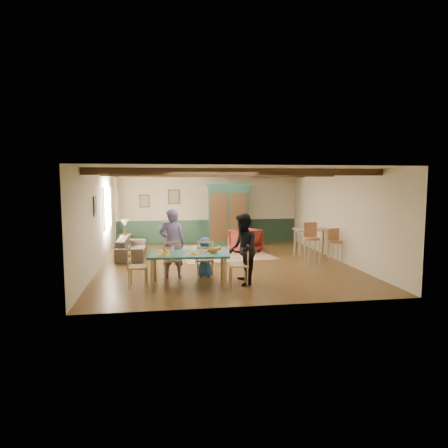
{
  "coord_description": "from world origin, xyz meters",
  "views": [
    {
      "loc": [
        -1.78,
        -11.3,
        2.4
      ],
      "look_at": [
        0.02,
        0.13,
        1.15
      ],
      "focal_mm": 32.0,
      "sensor_mm": 36.0,
      "label": 1
    }
  ],
  "objects": [
    {
      "name": "end_table",
      "position": [
        -3.04,
        2.76,
        0.28
      ],
      "size": [
        0.5,
        0.5,
        0.56
      ],
      "primitive_type": null,
      "rotation": [
        0.0,
        0.0,
        -0.1
      ],
      "color": "black",
      "rests_on": "floor"
    },
    {
      "name": "person_man",
      "position": [
        -1.52,
        -1.44,
        0.87
      ],
      "size": [
        0.66,
        0.45,
        1.73
      ],
      "primitive_type": "imported",
      "rotation": [
        0.0,
        0.0,
        3.08
      ],
      "color": "slate",
      "rests_on": "floor"
    },
    {
      "name": "picture_left_wall",
      "position": [
        -3.47,
        -0.6,
        1.75
      ],
      "size": [
        0.04,
        0.42,
        0.52
      ],
      "primitive_type": null,
      "color": "tan",
      "rests_on": "wall_left"
    },
    {
      "name": "area_rug",
      "position": [
        0.16,
        1.86,
        0.01
      ],
      "size": [
        3.25,
        3.71,
        0.01
      ],
      "primitive_type": "cube",
      "rotation": [
        0.0,
        0.0,
        0.13
      ],
      "color": "#BDB089",
      "rests_on": "floor"
    },
    {
      "name": "dining_chair_end_left",
      "position": [
        -2.33,
        -2.2,
        0.48
      ],
      "size": [
        0.47,
        0.45,
        0.95
      ],
      "primitive_type": null,
      "rotation": [
        0.0,
        0.0,
        1.51
      ],
      "color": "tan",
      "rests_on": "floor"
    },
    {
      "name": "floor",
      "position": [
        0.0,
        0.0,
        0.0
      ],
      "size": [
        8.0,
        8.0,
        0.0
      ],
      "primitive_type": "plane",
      "color": "#482E14",
      "rests_on": "ground"
    },
    {
      "name": "cat",
      "position": [
        -0.63,
        -2.41,
        0.84
      ],
      "size": [
        0.37,
        0.16,
        0.18
      ],
      "primitive_type": null,
      "rotation": [
        0.0,
        0.0,
        -0.06
      ],
      "color": "#BB7421",
      "rests_on": "dining_table"
    },
    {
      "name": "place_setting_far_left",
      "position": [
        -1.71,
        -1.98,
        0.81
      ],
      "size": [
        0.42,
        0.33,
        0.11
      ],
      "primitive_type": null,
      "rotation": [
        0.0,
        0.0,
        -0.06
      ],
      "color": "gold",
      "rests_on": "dining_table"
    },
    {
      "name": "ceiling_beam_mid",
      "position": [
        0.0,
        0.4,
        2.61
      ],
      "size": [
        6.95,
        0.16,
        0.16
      ],
      "primitive_type": "cube",
      "color": "black",
      "rests_on": "ceiling"
    },
    {
      "name": "place_setting_far_right",
      "position": [
        -0.61,
        -2.06,
        0.81
      ],
      "size": [
        0.42,
        0.33,
        0.11
      ],
      "primitive_type": null,
      "rotation": [
        0.0,
        0.0,
        -0.06
      ],
      "color": "gold",
      "rests_on": "dining_table"
    },
    {
      "name": "table_lamp",
      "position": [
        -3.04,
        2.76,
        0.82
      ],
      "size": [
        0.31,
        0.31,
        0.51
      ],
      "primitive_type": null,
      "rotation": [
        0.0,
        0.0,
        0.1
      ],
      "color": "beige",
      "rests_on": "end_table"
    },
    {
      "name": "dining_chair_far_left",
      "position": [
        -1.53,
        -1.52,
        0.48
      ],
      "size": [
        0.45,
        0.47,
        0.95
      ],
      "primitive_type": null,
      "rotation": [
        0.0,
        0.0,
        3.08
      ],
      "color": "tan",
      "rests_on": "floor"
    },
    {
      "name": "wall_back",
      "position": [
        0.0,
        4.0,
        1.35
      ],
      "size": [
        7.0,
        0.02,
        2.7
      ],
      "primitive_type": "cube",
      "color": "beige",
      "rests_on": "floor"
    },
    {
      "name": "counter_table",
      "position": [
        2.92,
        0.65,
        0.45
      ],
      "size": [
        1.1,
        0.67,
        0.9
      ],
      "primitive_type": null,
      "rotation": [
        0.0,
        0.0,
        -0.04
      ],
      "color": "tan",
      "rests_on": "floor"
    },
    {
      "name": "dining_table",
      "position": [
        -1.17,
        -2.27,
        0.38
      ],
      "size": [
        1.87,
        1.12,
        0.75
      ],
      "primitive_type": null,
      "rotation": [
        0.0,
        0.0,
        -0.06
      ],
      "color": "#1E6059",
      "rests_on": "floor"
    },
    {
      "name": "wainscot_back",
      "position": [
        0.0,
        3.98,
        0.45
      ],
      "size": [
        6.95,
        0.03,
        0.9
      ],
      "primitive_type": "cube",
      "color": "#1C3324",
      "rests_on": "floor"
    },
    {
      "name": "armchair",
      "position": [
        1.01,
        1.77,
        0.4
      ],
      "size": [
        1.19,
        1.2,
        0.8
      ],
      "primitive_type": "imported",
      "rotation": [
        0.0,
        0.0,
        -2.56
      ],
      "color": "#470F0E",
      "rests_on": "floor"
    },
    {
      "name": "person_child",
      "position": [
        -0.72,
        -1.49,
        0.5
      ],
      "size": [
        0.51,
        0.35,
        1.01
      ],
      "primitive_type": "imported",
      "rotation": [
        0.0,
        0.0,
        3.08
      ],
      "color": "#27519C",
      "rests_on": "floor"
    },
    {
      "name": "window_left",
      "position": [
        -3.47,
        1.7,
        1.55
      ],
      "size": [
        0.06,
        1.6,
        1.3
      ],
      "primitive_type": null,
      "color": "white",
      "rests_on": "wall_left"
    },
    {
      "name": "bar_stool_right",
      "position": [
        3.28,
        -0.36,
        0.5
      ],
      "size": [
        0.37,
        0.41,
        1.01
      ],
      "primitive_type": null,
      "rotation": [
        0.0,
        0.0,
        0.04
      ],
      "color": "#9E643D",
      "rests_on": "floor"
    },
    {
      "name": "place_setting_near_left",
      "position": [
        -1.74,
        -2.49,
        0.81
      ],
      "size": [
        0.42,
        0.33,
        0.11
      ],
      "primitive_type": null,
      "rotation": [
        0.0,
        0.0,
        -0.06
      ],
      "color": "gold",
      "rests_on": "dining_table"
    },
    {
      "name": "sofa",
      "position": [
        -2.73,
        1.42,
        0.31
      ],
      "size": [
        0.84,
        2.11,
        0.62
      ],
      "primitive_type": "imported",
      "rotation": [
        0.0,
        0.0,
        1.56
      ],
      "color": "#3A3024",
      "rests_on": "floor"
    },
    {
      "name": "wall_right",
      "position": [
        3.5,
        0.0,
        1.35
      ],
      "size": [
        0.02,
        8.0,
        2.7
      ],
      "primitive_type": "cube",
      "color": "beige",
      "rests_on": "floor"
    },
    {
      "name": "ceiling",
      "position": [
        0.0,
        0.0,
        2.7
      ],
      "size": [
        7.0,
        8.0,
        0.02
      ],
      "primitive_type": "cube",
      "color": "white",
      "rests_on": "wall_back"
    },
    {
      "name": "armoire",
      "position": [
        0.66,
        3.16,
        1.14
      ],
      "size": [
        1.68,
        0.83,
        2.29
      ],
      "primitive_type": "cube",
      "rotation": [
        0.0,
        0.0,
        -0.12
      ],
      "color": "#143224",
      "rests_on": "floor"
    },
    {
      "name": "wall_left",
      "position": [
        -3.5,
        0.0,
        1.35
      ],
      "size": [
        0.02,
        8.0,
        2.7
      ],
      "primitive_type": "cube",
      "color": "beige",
      "rests_on": "floor"
    },
    {
      "name": "ceiling_beam_front",
      "position": [
        0.0,
        -2.3,
        2.61
      ],
      "size": [
        6.95,
        0.16,
        0.16
      ],
      "primitive_type": "cube",
      "color": "black",
      "rests_on": "ceiling"
    },
    {
      "name": "place_setting_near_center",
      "position": [
        -1.09,
        -2.53,
        0.81
      ],
      "size": [
        0.42,
        0.33,
        0.11
      ],
      "primitive_type": null,
      "rotation": [
        0.0,
        0.0,
        -0.06
      ],
      "color": "gold",
      "rests_on": "dining_table"
    },
    {
      "name": "ceiling_beam_back",
      "position": [
        0.0,
        3.0,
        2.61
      ],
      "size": [
        6.95,
        0.16,
        0.16
      ],
      "primitive_type": "cube",
      "color": "black",
      "rests_on": "ceiling"
    },
    {
      "name": "person_woman",
      "position": [
        0.08,
        -2.35,
        0.83
      ],
      "size": [
        0.68,
        0.84,
        1.66
      ],
      "primitive_type": "imported",
      "rotation": [
        0.0,
        0.0,
        -1.63
      ],
      "color": "black",
      "rests_on": "floor"
    },
    {
      "name": "dining_chair_far_right",
      "position": [
        -0.73,
        -1.57,
        0.48
      ],
      "size": [
        0.45,
        0.47,
        0.95
      ],
      "primitive_type": null,
      "rotation": [
        0.0,
        0.0,
        3.08
      ],
      "color": "tan",
      "rests_on": "floor"
    },
    {
      "name": "picture_back_a",
      "position": [
        -1.3,
        3.97,
        1.8
      ],
      "size": [
        0.45,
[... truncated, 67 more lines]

